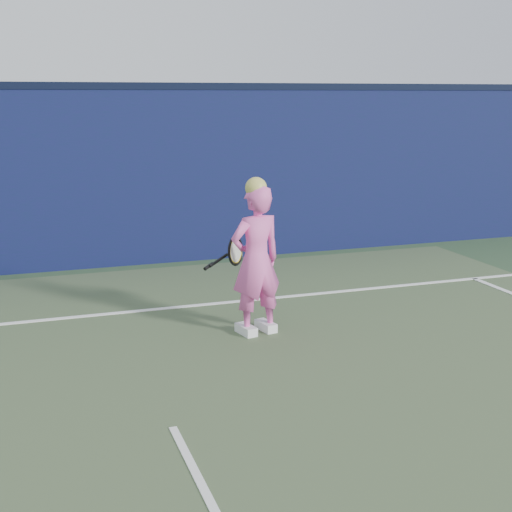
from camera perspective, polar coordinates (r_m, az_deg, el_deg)
name	(u,v)px	position (r m, az deg, el deg)	size (l,w,h in m)	color
ground	(208,499)	(4.65, -3.88, -18.81)	(80.00, 80.00, 0.00)	#2F492D
backstop_wall	(87,180)	(10.45, -13.40, 5.94)	(24.00, 0.40, 2.50)	#0C1739
wall_cap	(82,86)	(10.38, -13.78, 13.08)	(24.00, 0.42, 0.10)	black
player	(256,260)	(7.28, 0.00, -0.30)	(0.63, 0.48, 1.63)	#F15DB6
racket	(233,252)	(7.69, -1.82, 0.30)	(0.55, 0.35, 0.33)	black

